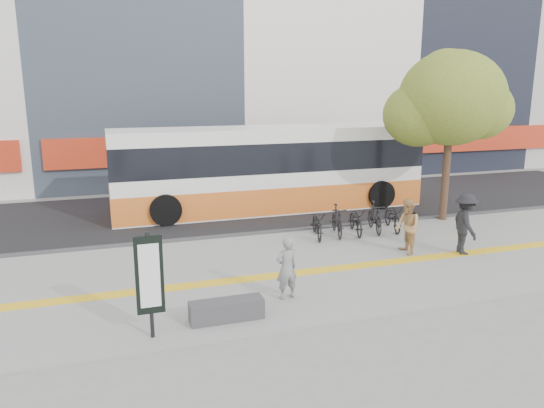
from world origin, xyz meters
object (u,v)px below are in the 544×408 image
object	(u,v)px
street_tree	(449,100)
seated_woman	(287,268)
bus	(270,171)
pedestrian_dark	(465,224)
signboard	(149,277)
bench	(227,310)
pedestrian_tan	(407,227)

from	to	relation	value
street_tree	seated_woman	world-z (taller)	street_tree
bus	pedestrian_dark	distance (m)	8.38
signboard	bus	size ratio (longest dim) A/B	0.17
signboard	street_tree	distance (m)	13.40
bus	pedestrian_dark	bearing A→B (deg)	-63.64
signboard	bus	world-z (taller)	bus
street_tree	seated_woman	size ratio (longest dim) A/B	4.18
bench	pedestrian_dark	world-z (taller)	pedestrian_dark
bench	signboard	world-z (taller)	signboard
pedestrian_tan	pedestrian_dark	bearing A→B (deg)	79.55
seated_woman	street_tree	bearing A→B (deg)	-155.10
bench	signboard	xyz separation A→B (m)	(-1.60, -0.31, 1.06)
bench	signboard	size ratio (longest dim) A/B	0.73
bus	pedestrian_tan	bearing A→B (deg)	-73.46
bench	pedestrian_tan	bearing A→B (deg)	23.92
bus	pedestrian_tan	world-z (taller)	bus
bench	pedestrian_dark	size ratio (longest dim) A/B	0.86
pedestrian_dark	seated_woman	bearing A→B (deg)	117.49
bench	pedestrian_tan	distance (m)	6.81
bench	pedestrian_dark	distance (m)	8.18
seated_woman	bus	bearing A→B (deg)	-113.77
signboard	pedestrian_dark	world-z (taller)	signboard
signboard	seated_woman	world-z (taller)	signboard
bus	pedestrian_dark	xyz separation A→B (m)	(3.71, -7.49, -0.64)
seated_woman	pedestrian_tan	world-z (taller)	pedestrian_tan
pedestrian_tan	pedestrian_dark	xyz separation A→B (m)	(1.65, -0.54, 0.09)
bench	street_tree	bearing A→B (deg)	31.62
bus	bench	bearing A→B (deg)	-113.07
street_tree	bus	distance (m)	7.33
signboard	pedestrian_dark	size ratio (longest dim) A/B	1.19
signboard	pedestrian_tan	bearing A→B (deg)	21.39
signboard	bench	bearing A→B (deg)	10.81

